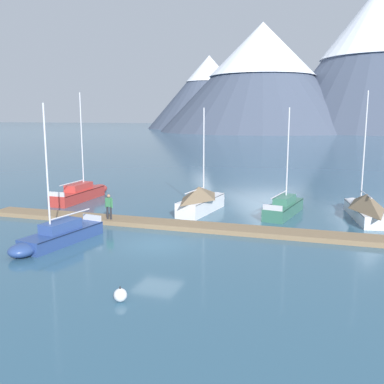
{
  "coord_description": "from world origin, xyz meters",
  "views": [
    {
      "loc": [
        9.46,
        -21.53,
        7.14
      ],
      "look_at": [
        0.0,
        6.0,
        2.0
      ],
      "focal_mm": 40.77,
      "sensor_mm": 36.0,
      "label": 1
    }
  ],
  "objects_px": {
    "sailboat_mid_dock_starboard": "(285,206)",
    "sailboat_nearest_berth": "(82,193)",
    "sailboat_second_berth": "(57,236)",
    "sailboat_mid_dock_port": "(202,199)",
    "mooring_buoy_channel_marker": "(120,295)",
    "person_on_dock": "(109,205)",
    "sailboat_far_berth": "(364,206)"
  },
  "relations": [
    {
      "from": "sailboat_mid_dock_port",
      "to": "sailboat_mid_dock_starboard",
      "type": "distance_m",
      "value": 6.15
    },
    {
      "from": "sailboat_second_berth",
      "to": "sailboat_mid_dock_port",
      "type": "relative_size",
      "value": 1.01
    },
    {
      "from": "sailboat_mid_dock_starboard",
      "to": "sailboat_far_berth",
      "type": "xyz_separation_m",
      "value": [
        5.37,
        0.32,
        0.32
      ]
    },
    {
      "from": "sailboat_second_berth",
      "to": "sailboat_mid_dock_port",
      "type": "distance_m",
      "value": 11.8
    },
    {
      "from": "sailboat_nearest_berth",
      "to": "sailboat_mid_dock_starboard",
      "type": "distance_m",
      "value": 17.23
    },
    {
      "from": "sailboat_mid_dock_port",
      "to": "sailboat_far_berth",
      "type": "bearing_deg",
      "value": 7.94
    },
    {
      "from": "sailboat_second_berth",
      "to": "sailboat_far_berth",
      "type": "relative_size",
      "value": 0.88
    },
    {
      "from": "person_on_dock",
      "to": "mooring_buoy_channel_marker",
      "type": "height_order",
      "value": "person_on_dock"
    },
    {
      "from": "sailboat_nearest_berth",
      "to": "person_on_dock",
      "type": "relative_size",
      "value": 5.33
    },
    {
      "from": "sailboat_far_berth",
      "to": "mooring_buoy_channel_marker",
      "type": "relative_size",
      "value": 14.59
    },
    {
      "from": "sailboat_nearest_berth",
      "to": "person_on_dock",
      "type": "height_order",
      "value": "sailboat_nearest_berth"
    },
    {
      "from": "sailboat_nearest_berth",
      "to": "sailboat_far_berth",
      "type": "distance_m",
      "value": 22.6
    },
    {
      "from": "sailboat_second_berth",
      "to": "mooring_buoy_channel_marker",
      "type": "height_order",
      "value": "sailboat_second_berth"
    },
    {
      "from": "sailboat_far_berth",
      "to": "sailboat_mid_dock_port",
      "type": "bearing_deg",
      "value": -172.06
    },
    {
      "from": "sailboat_mid_dock_starboard",
      "to": "sailboat_nearest_berth",
      "type": "bearing_deg",
      "value": 179.9
    },
    {
      "from": "sailboat_second_berth",
      "to": "sailboat_mid_dock_port",
      "type": "bearing_deg",
      "value": 64.45
    },
    {
      "from": "person_on_dock",
      "to": "sailboat_far_berth",
      "type": "bearing_deg",
      "value": 23.59
    },
    {
      "from": "sailboat_nearest_berth",
      "to": "person_on_dock",
      "type": "bearing_deg",
      "value": -46.15
    },
    {
      "from": "sailboat_second_berth",
      "to": "sailboat_mid_dock_starboard",
      "type": "bearing_deg",
      "value": 47.03
    },
    {
      "from": "sailboat_second_berth",
      "to": "person_on_dock",
      "type": "bearing_deg",
      "value": 86.15
    },
    {
      "from": "person_on_dock",
      "to": "mooring_buoy_channel_marker",
      "type": "distance_m",
      "value": 12.7
    },
    {
      "from": "sailboat_second_berth",
      "to": "sailboat_mid_dock_port",
      "type": "xyz_separation_m",
      "value": [
        5.09,
        10.64,
        0.43
      ]
    },
    {
      "from": "sailboat_mid_dock_port",
      "to": "sailboat_second_berth",
      "type": "bearing_deg",
      "value": -115.55
    },
    {
      "from": "sailboat_nearest_berth",
      "to": "sailboat_mid_dock_port",
      "type": "xyz_separation_m",
      "value": [
        11.22,
        -1.3,
        0.36
      ]
    },
    {
      "from": "sailboat_mid_dock_starboard",
      "to": "mooring_buoy_channel_marker",
      "type": "relative_size",
      "value": 12.72
    },
    {
      "from": "sailboat_nearest_berth",
      "to": "sailboat_second_berth",
      "type": "relative_size",
      "value": 1.16
    },
    {
      "from": "mooring_buoy_channel_marker",
      "to": "sailboat_second_berth",
      "type": "bearing_deg",
      "value": 141.08
    },
    {
      "from": "sailboat_mid_dock_port",
      "to": "mooring_buoy_channel_marker",
      "type": "height_order",
      "value": "sailboat_mid_dock_port"
    },
    {
      "from": "sailboat_second_berth",
      "to": "person_on_dock",
      "type": "height_order",
      "value": "sailboat_second_berth"
    },
    {
      "from": "sailboat_far_berth",
      "to": "person_on_dock",
      "type": "height_order",
      "value": "sailboat_far_berth"
    },
    {
      "from": "sailboat_second_berth",
      "to": "sailboat_mid_dock_starboard",
      "type": "height_order",
      "value": "sailboat_second_berth"
    },
    {
      "from": "sailboat_nearest_berth",
      "to": "sailboat_second_berth",
      "type": "bearing_deg",
      "value": -62.8
    }
  ]
}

